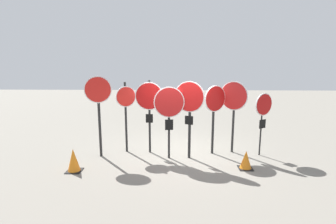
{
  "coord_description": "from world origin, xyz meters",
  "views": [
    {
      "loc": [
        -0.19,
        -8.29,
        3.03
      ],
      "look_at": [
        -0.42,
        0.0,
        1.44
      ],
      "focal_mm": 28.0,
      "sensor_mm": 36.0,
      "label": 1
    }
  ],
  "objects_px": {
    "stop_sign_4": "(189,105)",
    "traffic_cone_1": "(74,160)",
    "stop_sign_3": "(169,108)",
    "traffic_cone_0": "(246,160)",
    "stop_sign_0": "(98,100)",
    "stop_sign_5": "(215,106)",
    "stop_sign_2": "(149,102)",
    "stop_sign_7": "(263,109)",
    "stop_sign_6": "(234,102)",
    "stop_sign_1": "(126,105)"
  },
  "relations": [
    {
      "from": "stop_sign_3",
      "to": "stop_sign_5",
      "type": "relative_size",
      "value": 1.0
    },
    {
      "from": "stop_sign_0",
      "to": "traffic_cone_1",
      "type": "bearing_deg",
      "value": -126.44
    },
    {
      "from": "stop_sign_2",
      "to": "stop_sign_3",
      "type": "distance_m",
      "value": 0.85
    },
    {
      "from": "stop_sign_2",
      "to": "stop_sign_7",
      "type": "xyz_separation_m",
      "value": [
        3.66,
        -0.17,
        -0.19
      ]
    },
    {
      "from": "stop_sign_1",
      "to": "stop_sign_3",
      "type": "xyz_separation_m",
      "value": [
        1.45,
        -0.59,
        0.02
      ]
    },
    {
      "from": "stop_sign_3",
      "to": "traffic_cone_1",
      "type": "bearing_deg",
      "value": -164.31
    },
    {
      "from": "traffic_cone_1",
      "to": "stop_sign_4",
      "type": "bearing_deg",
      "value": 18.71
    },
    {
      "from": "stop_sign_5",
      "to": "stop_sign_7",
      "type": "height_order",
      "value": "stop_sign_5"
    },
    {
      "from": "stop_sign_6",
      "to": "stop_sign_3",
      "type": "bearing_deg",
      "value": -128.47
    },
    {
      "from": "stop_sign_3",
      "to": "stop_sign_5",
      "type": "xyz_separation_m",
      "value": [
        1.47,
        0.49,
        -0.01
      ]
    },
    {
      "from": "stop_sign_7",
      "to": "traffic_cone_0",
      "type": "distance_m",
      "value": 1.85
    },
    {
      "from": "stop_sign_2",
      "to": "stop_sign_3",
      "type": "height_order",
      "value": "stop_sign_2"
    },
    {
      "from": "stop_sign_5",
      "to": "stop_sign_4",
      "type": "bearing_deg",
      "value": 174.11
    },
    {
      "from": "stop_sign_4",
      "to": "traffic_cone_1",
      "type": "distance_m",
      "value": 3.72
    },
    {
      "from": "stop_sign_7",
      "to": "stop_sign_0",
      "type": "bearing_deg",
      "value": 151.58
    },
    {
      "from": "stop_sign_0",
      "to": "stop_sign_2",
      "type": "relative_size",
      "value": 1.06
    },
    {
      "from": "stop_sign_3",
      "to": "stop_sign_7",
      "type": "bearing_deg",
      "value": 0.6
    },
    {
      "from": "stop_sign_1",
      "to": "stop_sign_3",
      "type": "distance_m",
      "value": 1.56
    },
    {
      "from": "stop_sign_6",
      "to": "traffic_cone_1",
      "type": "distance_m",
      "value": 5.24
    },
    {
      "from": "traffic_cone_0",
      "to": "stop_sign_7",
      "type": "bearing_deg",
      "value": 54.91
    },
    {
      "from": "stop_sign_3",
      "to": "stop_sign_6",
      "type": "relative_size",
      "value": 0.95
    },
    {
      "from": "stop_sign_4",
      "to": "stop_sign_5",
      "type": "relative_size",
      "value": 1.07
    },
    {
      "from": "stop_sign_4",
      "to": "stop_sign_7",
      "type": "xyz_separation_m",
      "value": [
        2.38,
        0.31,
        -0.18
      ]
    },
    {
      "from": "stop_sign_7",
      "to": "traffic_cone_0",
      "type": "bearing_deg",
      "value": -156.24
    },
    {
      "from": "stop_sign_7",
      "to": "traffic_cone_1",
      "type": "bearing_deg",
      "value": 162.97
    },
    {
      "from": "stop_sign_0",
      "to": "stop_sign_7",
      "type": "bearing_deg",
      "value": -13.23
    },
    {
      "from": "stop_sign_5",
      "to": "stop_sign_2",
      "type": "bearing_deg",
      "value": 145.47
    },
    {
      "from": "stop_sign_3",
      "to": "traffic_cone_0",
      "type": "height_order",
      "value": "stop_sign_3"
    },
    {
      "from": "stop_sign_3",
      "to": "stop_sign_6",
      "type": "bearing_deg",
      "value": 10.35
    },
    {
      "from": "stop_sign_7",
      "to": "traffic_cone_1",
      "type": "relative_size",
      "value": 3.13
    },
    {
      "from": "traffic_cone_1",
      "to": "stop_sign_0",
      "type": "bearing_deg",
      "value": 69.52
    },
    {
      "from": "stop_sign_2",
      "to": "stop_sign_5",
      "type": "height_order",
      "value": "stop_sign_2"
    },
    {
      "from": "traffic_cone_1",
      "to": "stop_sign_7",
      "type": "bearing_deg",
      "value": 14.12
    },
    {
      "from": "stop_sign_0",
      "to": "stop_sign_5",
      "type": "height_order",
      "value": "stop_sign_0"
    },
    {
      "from": "stop_sign_1",
      "to": "stop_sign_5",
      "type": "distance_m",
      "value": 2.91
    },
    {
      "from": "stop_sign_1",
      "to": "stop_sign_7",
      "type": "bearing_deg",
      "value": -33.0
    },
    {
      "from": "stop_sign_1",
      "to": "traffic_cone_0",
      "type": "height_order",
      "value": "stop_sign_1"
    },
    {
      "from": "stop_sign_1",
      "to": "stop_sign_2",
      "type": "distance_m",
      "value": 0.79
    },
    {
      "from": "stop_sign_3",
      "to": "stop_sign_6",
      "type": "height_order",
      "value": "stop_sign_6"
    },
    {
      "from": "stop_sign_0",
      "to": "traffic_cone_0",
      "type": "height_order",
      "value": "stop_sign_0"
    },
    {
      "from": "stop_sign_2",
      "to": "stop_sign_4",
      "type": "bearing_deg",
      "value": -19.16
    },
    {
      "from": "stop_sign_4",
      "to": "stop_sign_0",
      "type": "bearing_deg",
      "value": -159.88
    },
    {
      "from": "stop_sign_3",
      "to": "stop_sign_5",
      "type": "height_order",
      "value": "stop_sign_5"
    },
    {
      "from": "stop_sign_0",
      "to": "stop_sign_4",
      "type": "bearing_deg",
      "value": -17.25
    },
    {
      "from": "stop_sign_5",
      "to": "stop_sign_6",
      "type": "bearing_deg",
      "value": -21.3
    },
    {
      "from": "stop_sign_0",
      "to": "stop_sign_4",
      "type": "xyz_separation_m",
      "value": [
        2.83,
        -0.06,
        -0.14
      ]
    },
    {
      "from": "stop_sign_1",
      "to": "traffic_cone_1",
      "type": "distance_m",
      "value": 2.43
    },
    {
      "from": "stop_sign_2",
      "to": "stop_sign_5",
      "type": "xyz_separation_m",
      "value": [
        2.13,
        -0.04,
        -0.1
      ]
    },
    {
      "from": "stop_sign_0",
      "to": "stop_sign_6",
      "type": "bearing_deg",
      "value": -9.14
    },
    {
      "from": "stop_sign_2",
      "to": "stop_sign_4",
      "type": "distance_m",
      "value": 1.37
    }
  ]
}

